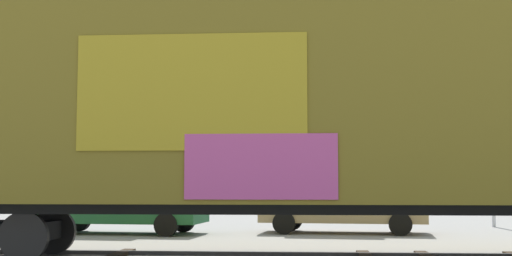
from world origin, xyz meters
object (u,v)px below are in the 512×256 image
Objects in this scene: parked_car_green at (118,201)px; parked_car_tan at (339,203)px; freight_car at (294,110)px; flagpole at (490,73)px.

parked_car_green is 6.40m from parked_car_tan.
freight_car is 7.39m from parked_car_tan.
flagpole is at bearing 28.11° from parked_car_tan.
parked_car_green reaches higher than parked_car_tan.
freight_car is 2.22× the size of flagpole.
freight_car is 3.66× the size of parked_car_tan.
flagpole reaches higher than parked_car_green.
freight_car is at bearing -100.30° from parked_car_tan.
flagpole is (6.52, 9.81, 2.30)m from freight_car.
flagpole is 1.63× the size of parked_car_green.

